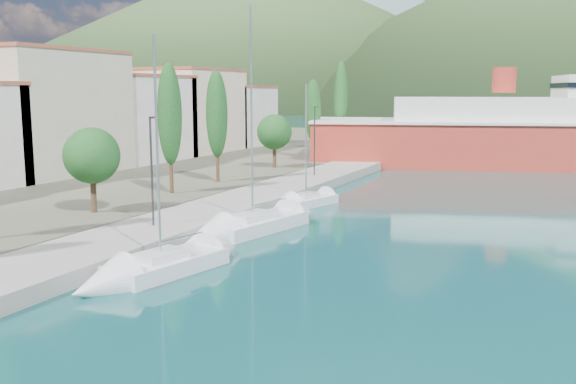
% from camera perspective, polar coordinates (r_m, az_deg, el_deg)
% --- Properties ---
extents(ground, '(1400.00, 1400.00, 0.00)m').
position_cam_1_polar(ground, '(134.15, 19.15, 4.94)').
color(ground, '#114949').
extents(quay, '(5.00, 88.00, 0.80)m').
position_cam_1_polar(quay, '(45.45, -4.08, -0.99)').
color(quay, gray).
rests_on(quay, ground).
extents(town_buildings, '(9.20, 69.20, 11.30)m').
position_cam_1_polar(town_buildings, '(67.10, -17.15, 6.29)').
color(town_buildings, beige).
rests_on(town_buildings, land_strip).
extents(tree_row, '(3.49, 62.45, 11.27)m').
position_cam_1_polar(tree_row, '(52.41, -7.25, 6.24)').
color(tree_row, '#47301E').
rests_on(tree_row, land_strip).
extents(lamp_posts, '(0.15, 48.06, 6.06)m').
position_cam_1_polar(lamp_posts, '(36.32, -11.90, 2.21)').
color(lamp_posts, '#2D2D33').
rests_on(lamp_posts, quay).
extents(sailboat_near, '(3.98, 8.38, 11.58)m').
position_cam_1_polar(sailboat_near, '(28.84, -13.54, -7.24)').
color(sailboat_near, silver).
rests_on(sailboat_near, ground).
extents(sailboat_mid, '(4.53, 10.05, 14.00)m').
position_cam_1_polar(sailboat_mid, '(36.53, -5.10, -3.56)').
color(sailboat_mid, silver).
rests_on(sailboat_mid, ground).
extents(sailboat_far, '(3.69, 6.80, 9.54)m').
position_cam_1_polar(sailboat_far, '(45.51, 0.60, -1.11)').
color(sailboat_far, silver).
rests_on(sailboat_far, ground).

